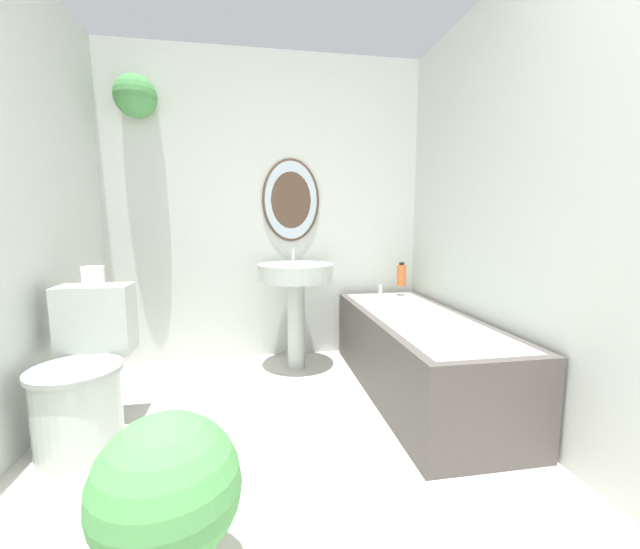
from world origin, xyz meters
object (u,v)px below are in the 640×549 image
object	(u,v)px
toilet	(84,380)
bathtub	(417,352)
toilet_paper_roll	(93,276)
potted_plant	(167,497)
pedestal_sink	(296,284)
shampoo_bottle	(401,275)

from	to	relation	value
toilet	bathtub	world-z (taller)	toilet
toilet_paper_roll	potted_plant	bearing A→B (deg)	-62.95
pedestal_sink	potted_plant	bearing A→B (deg)	-108.02
pedestal_sink	shampoo_bottle	xyz separation A→B (m)	(0.87, 0.11, 0.03)
potted_plant	toilet_paper_roll	size ratio (longest dim) A/B	5.00
bathtub	pedestal_sink	bearing A→B (deg)	141.18
bathtub	toilet	bearing A→B (deg)	-171.81
toilet	bathtub	distance (m)	1.87
pedestal_sink	bathtub	xyz separation A→B (m)	(0.71, -0.57, -0.37)
toilet	potted_plant	distance (m)	1.08
toilet	potted_plant	world-z (taller)	toilet
potted_plant	toilet_paper_roll	bearing A→B (deg)	117.05
pedestal_sink	shampoo_bottle	bearing A→B (deg)	7.16
pedestal_sink	potted_plant	xyz separation A→B (m)	(-0.57, -1.76, -0.33)
toilet	shampoo_bottle	distance (m)	2.25
potted_plant	pedestal_sink	bearing A→B (deg)	71.98
toilet	shampoo_bottle	size ratio (longest dim) A/B	4.01
toilet	potted_plant	size ratio (longest dim) A/B	1.39
pedestal_sink	toilet_paper_roll	world-z (taller)	pedestal_sink
toilet_paper_roll	bathtub	bearing A→B (deg)	1.96
bathtub	potted_plant	world-z (taller)	bathtub
bathtub	potted_plant	xyz separation A→B (m)	(-1.28, -1.18, 0.04)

